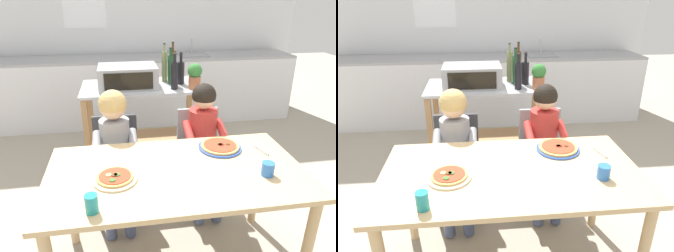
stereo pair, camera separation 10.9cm
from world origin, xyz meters
TOP-DOWN VIEW (x-y plane):
  - ground_plane at (0.00, 1.20)m, footprint 12.03×12.03m
  - back_wall_tiled at (-0.00, 3.07)m, footprint 4.69×0.14m
  - kitchen_counter at (0.00, 2.66)m, footprint 4.22×0.60m
  - kitchen_island_cart at (-0.08, 1.32)m, footprint 1.12×0.58m
  - toaster_oven at (-0.21, 1.29)m, footprint 0.53×0.37m
  - bottle_slim_sauce at (0.29, 1.32)m, footprint 0.07×0.07m
  - bottle_dark_olive_oil at (0.20, 1.33)m, footprint 0.06×0.06m
  - bottle_tall_green_wine at (0.20, 1.15)m, footprint 0.06×0.06m
  - bottle_clear_vinegar at (0.25, 1.54)m, footprint 0.06×0.06m
  - bottle_brown_beer at (0.15, 1.43)m, footprint 0.05×0.05m
  - potted_herb_plant at (0.38, 1.13)m, footprint 0.13×0.13m
  - dining_table at (0.00, 0.00)m, footprint 1.49×0.80m
  - dining_chair_left at (-0.35, 0.65)m, footprint 0.36×0.36m
  - dining_chair_right at (0.33, 0.71)m, footprint 0.36×0.36m
  - child_in_grey_shirt at (-0.35, 0.54)m, footprint 0.32×0.42m
  - child_in_red_shirt at (0.33, 0.59)m, footprint 0.32×0.42m
  - pizza_plate_cream at (-0.35, -0.04)m, footprint 0.25×0.25m
  - pizza_plate_blue_rimmed at (0.33, 0.22)m, footprint 0.28×0.28m
  - drinking_cup_teal at (-0.46, -0.30)m, footprint 0.06×0.06m
  - drinking_cup_blue at (0.49, -0.13)m, footprint 0.07×0.07m
  - serving_spoon at (0.59, 0.15)m, footprint 0.05×0.14m

SIDE VIEW (x-z plane):
  - ground_plane at x=0.00m, z-range 0.00..0.00m
  - kitchen_counter at x=0.00m, z-range -0.10..1.01m
  - dining_chair_left at x=-0.35m, z-range 0.07..0.89m
  - dining_chair_right at x=0.33m, z-range 0.07..0.89m
  - kitchen_island_cart at x=-0.08m, z-range 0.15..1.04m
  - dining_table at x=0.00m, z-range 0.28..1.02m
  - child_in_red_shirt at x=0.33m, z-range 0.15..1.20m
  - child_in_grey_shirt at x=-0.35m, z-range 0.16..1.21m
  - serving_spoon at x=0.59m, z-range 0.75..0.76m
  - pizza_plate_cream at x=-0.35m, z-range 0.75..0.78m
  - pizza_plate_blue_rimmed at x=0.33m, z-range 0.75..0.78m
  - drinking_cup_blue at x=0.49m, z-range 0.75..0.83m
  - drinking_cup_teal at x=-0.46m, z-range 0.75..0.84m
  - toaster_oven at x=-0.21m, z-range 0.89..1.09m
  - bottle_slim_sauce at x=0.29m, z-range 0.85..1.15m
  - potted_herb_plant at x=0.38m, z-range 0.90..1.13m
  - bottle_tall_green_wine at x=0.20m, z-range 0.86..1.18m
  - bottle_dark_olive_oil at x=0.20m, z-range 0.86..1.20m
  - bottle_clear_vinegar at x=0.25m, z-range 0.85..1.22m
  - bottle_brown_beer at x=0.15m, z-range 0.85..1.22m
  - back_wall_tiled at x=0.00m, z-range 0.00..2.70m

